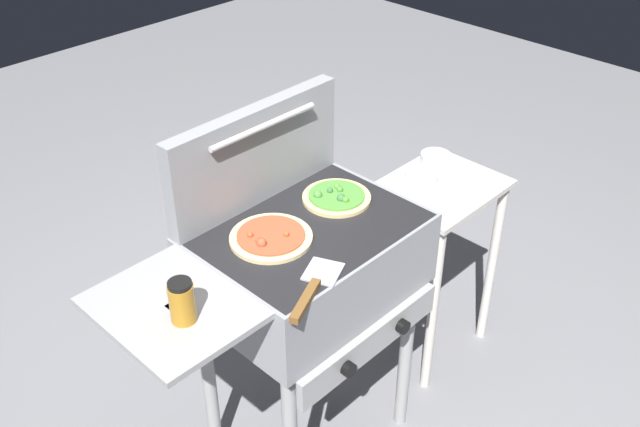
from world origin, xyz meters
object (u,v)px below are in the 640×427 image
object	(u,v)px
topping_bowl_far	(421,178)
topping_bowl_near	(435,160)
pizza_veggie	(336,197)
pizza_pepperoni	(271,237)
spatula	(313,288)
prep_table	(435,234)
grill	(306,269)
sauce_jar	(182,301)

from	to	relation	value
topping_bowl_far	topping_bowl_near	bearing A→B (deg)	17.17
pizza_veggie	pizza_pepperoni	bearing A→B (deg)	-177.74
topping_bowl_near	pizza_pepperoni	bearing A→B (deg)	-175.32
pizza_veggie	spatula	size ratio (longest dim) A/B	0.80
pizza_veggie	spatula	bearing A→B (deg)	-144.81
pizza_veggie	topping_bowl_near	world-z (taller)	pizza_veggie
pizza_pepperoni	prep_table	world-z (taller)	pizza_pepperoni
pizza_veggie	topping_bowl_far	xyz separation A→B (m)	(0.46, 0.02, -0.14)
pizza_veggie	prep_table	distance (m)	0.63
pizza_pepperoni	prep_table	xyz separation A→B (m)	(0.78, -0.03, -0.37)
grill	sauce_jar	size ratio (longest dim) A/B	8.32
grill	pizza_veggie	bearing A→B (deg)	13.76
grill	topping_bowl_far	xyz separation A→B (m)	(0.64, 0.06, 0.01)
pizza_pepperoni	pizza_veggie	bearing A→B (deg)	2.26
pizza_veggie	spatula	distance (m)	0.43
spatula	prep_table	bearing A→B (deg)	13.90
grill	topping_bowl_near	distance (m)	0.78
sauce_jar	prep_table	distance (m)	1.22
pizza_veggie	topping_bowl_far	bearing A→B (deg)	2.15
sauce_jar	topping_bowl_far	xyz separation A→B (m)	(1.11, 0.12, -0.19)
prep_table	sauce_jar	bearing A→B (deg)	-176.82
spatula	grill	bearing A→B (deg)	49.06
spatula	topping_bowl_far	size ratio (longest dim) A/B	2.22
spatula	pizza_pepperoni	bearing A→B (deg)	72.82
sauce_jar	prep_table	world-z (taller)	sauce_jar
pizza_pepperoni	spatula	distance (m)	0.25
topping_bowl_near	topping_bowl_far	distance (m)	0.15
grill	spatula	distance (m)	0.31
topping_bowl_far	pizza_pepperoni	bearing A→B (deg)	-177.81
spatula	topping_bowl_far	distance (m)	0.87
pizza_veggie	prep_table	size ratio (longest dim) A/B	0.28
pizza_pepperoni	spatula	bearing A→B (deg)	-107.18
pizza_veggie	spatula	xyz separation A→B (m)	(-0.35, -0.25, -0.00)
prep_table	topping_bowl_near	xyz separation A→B (m)	(0.10, 0.10, 0.23)
spatula	prep_table	distance (m)	0.96
spatula	topping_bowl_near	size ratio (longest dim) A/B	2.33
grill	prep_table	distance (m)	0.71
pizza_veggie	topping_bowl_far	world-z (taller)	pizza_veggie
prep_table	topping_bowl_near	world-z (taller)	topping_bowl_near
prep_table	spatula	bearing A→B (deg)	-166.10
prep_table	topping_bowl_far	distance (m)	0.24
pizza_veggie	prep_table	world-z (taller)	pizza_veggie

